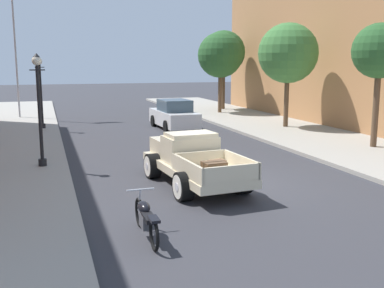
% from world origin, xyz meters
% --- Properties ---
extents(ground_plane, '(140.00, 140.00, 0.00)m').
position_xyz_m(ground_plane, '(0.00, 0.00, 0.00)').
color(ground_plane, '#333338').
extents(hotrod_truck_cream, '(2.45, 5.03, 1.58)m').
position_xyz_m(hotrod_truck_cream, '(-0.98, 0.18, 0.75)').
color(hotrod_truck_cream, beige).
rests_on(hotrod_truck_cream, ground).
extents(motorcycle_parked, '(0.62, 2.12, 0.93)m').
position_xyz_m(motorcycle_parked, '(-3.26, -3.77, 0.44)').
color(motorcycle_parked, black).
rests_on(motorcycle_parked, ground).
extents(car_background_white, '(2.00, 4.36, 1.65)m').
position_xyz_m(car_background_white, '(1.73, 11.79, 0.77)').
color(car_background_white, silver).
rests_on(car_background_white, ground).
extents(street_lamp_near, '(0.50, 0.32, 3.85)m').
position_xyz_m(street_lamp_near, '(-5.35, 3.48, 2.39)').
color(street_lamp_near, black).
rests_on(street_lamp_near, sidewalk_left).
extents(street_lamp_far, '(0.50, 0.32, 3.85)m').
position_xyz_m(street_lamp_far, '(-5.33, 13.26, 2.39)').
color(street_lamp_far, black).
rests_on(street_lamp_far, sidewalk_left).
extents(flagpole, '(1.74, 0.16, 9.16)m').
position_xyz_m(flagpole, '(-6.55, 19.12, 5.77)').
color(flagpole, '#B2B2B7').
rests_on(flagpole, sidewalk_left).
extents(street_tree_nearest, '(2.28, 2.28, 5.16)m').
position_xyz_m(street_tree_nearest, '(8.08, 2.99, 4.12)').
color(street_tree_nearest, brown).
rests_on(street_tree_nearest, sidewalk_right).
extents(street_tree_second, '(3.27, 3.27, 5.68)m').
position_xyz_m(street_tree_second, '(7.63, 9.69, 4.18)').
color(street_tree_second, brown).
rests_on(street_tree_second, sidewalk_right).
extents(street_tree_third, '(3.20, 3.20, 5.67)m').
position_xyz_m(street_tree_third, '(6.85, 17.82, 4.20)').
color(street_tree_third, brown).
rests_on(street_tree_third, sidewalk_right).
extents(street_tree_farthest, '(3.27, 3.27, 5.95)m').
position_xyz_m(street_tree_farthest, '(7.98, 20.01, 4.45)').
color(street_tree_farthest, brown).
rests_on(street_tree_farthest, sidewalk_right).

